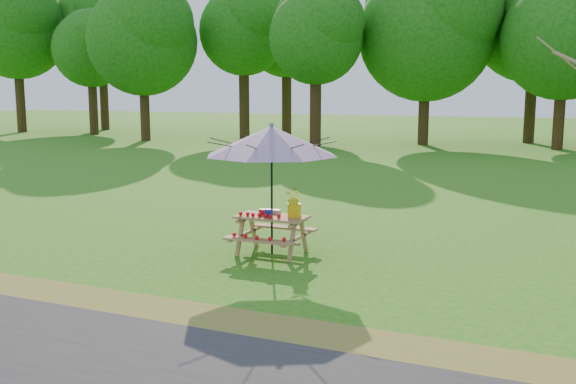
% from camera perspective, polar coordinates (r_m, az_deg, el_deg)
% --- Properties ---
extents(ground, '(120.00, 120.00, 0.00)m').
position_cam_1_polar(ground, '(12.99, -19.62, -3.87)').
color(ground, '#277215').
rests_on(ground, ground).
extents(picnic_table, '(1.20, 1.32, 0.67)m').
position_cam_1_polar(picnic_table, '(10.99, -1.45, -3.89)').
color(picnic_table, '#966443').
rests_on(picnic_table, ground).
extents(patio_umbrella, '(2.48, 2.48, 2.26)m').
position_cam_1_polar(patio_umbrella, '(10.74, -1.47, 4.58)').
color(patio_umbrella, black).
rests_on(patio_umbrella, ground).
extents(produce_bins, '(0.28, 0.42, 0.13)m').
position_cam_1_polar(produce_bins, '(10.96, -1.71, -1.81)').
color(produce_bins, '#B70E1A').
rests_on(produce_bins, picnic_table).
extents(tomatoes_row, '(0.77, 0.13, 0.07)m').
position_cam_1_polar(tomatoes_row, '(10.82, -2.57, -2.06)').
color(tomatoes_row, red).
rests_on(tomatoes_row, picnic_table).
extents(flower_bucket, '(0.36, 0.32, 0.51)m').
position_cam_1_polar(flower_bucket, '(10.78, 0.56, -0.80)').
color(flower_bucket, yellow).
rests_on(flower_bucket, picnic_table).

